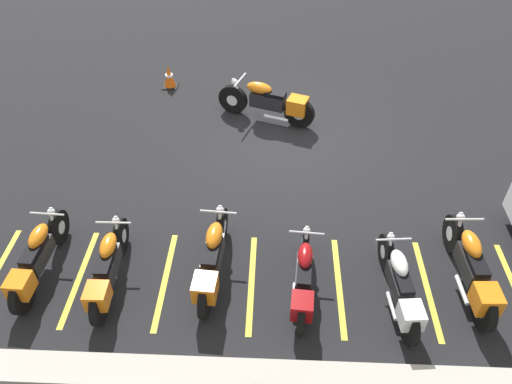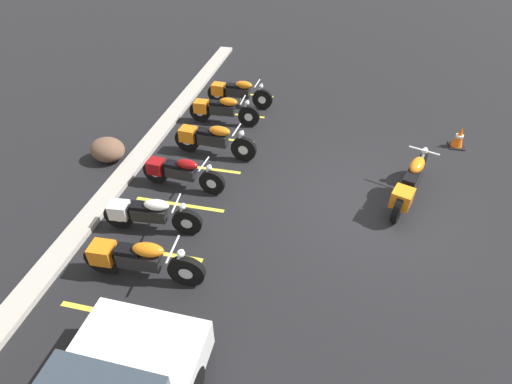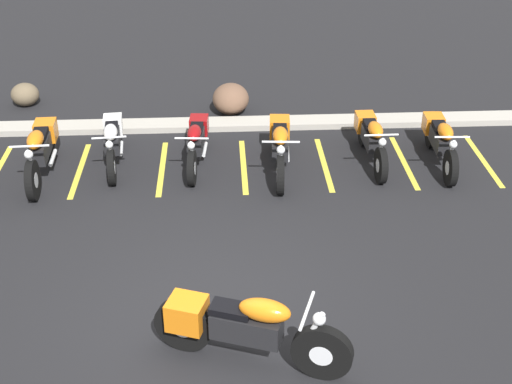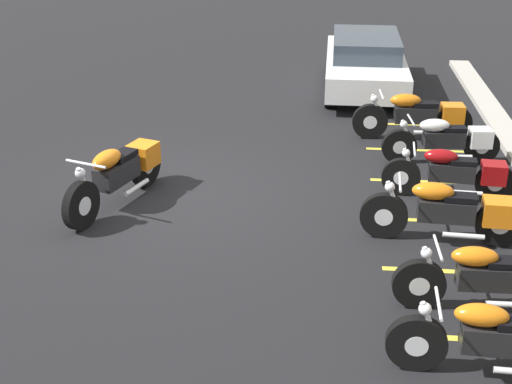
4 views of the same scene
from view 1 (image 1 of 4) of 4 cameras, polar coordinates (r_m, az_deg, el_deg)
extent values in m
plane|color=black|center=(11.69, 3.26, 6.03)|extent=(60.00, 60.00, 0.00)
cylinder|color=black|center=(12.47, -2.64, 10.54)|extent=(0.73, 0.37, 0.73)
cylinder|color=silver|center=(12.47, -2.64, 10.54)|extent=(0.31, 0.22, 0.28)
cylinder|color=black|center=(11.97, 4.97, 8.95)|extent=(0.73, 0.37, 0.73)
cylinder|color=silver|center=(11.97, 4.97, 8.95)|extent=(0.31, 0.22, 0.28)
cube|color=black|center=(12.09, 1.35, 10.40)|extent=(0.89, 0.57, 0.33)
ellipsoid|color=orange|center=(12.01, 0.37, 11.82)|extent=(0.68, 0.48, 0.27)
cube|color=black|center=(11.92, 2.23, 11.13)|extent=(0.55, 0.41, 0.09)
cube|color=orange|center=(11.87, 4.77, 9.81)|extent=(0.55, 0.52, 0.38)
cylinder|color=silver|center=(12.28, -2.11, 11.57)|extent=(0.29, 0.16, 0.59)
cylinder|color=silver|center=(12.12, -1.85, 12.69)|extent=(0.26, 0.66, 0.04)
sphere|color=silver|center=(12.21, -2.47, 12.45)|extent=(0.15, 0.15, 0.15)
cylinder|color=silver|center=(12.06, 2.31, 8.45)|extent=(0.60, 0.27, 0.08)
cylinder|color=black|center=(9.56, 21.57, -4.44)|extent=(0.15, 0.69, 0.69)
cylinder|color=silver|center=(9.56, 21.57, -4.44)|extent=(0.14, 0.27, 0.26)
cylinder|color=black|center=(8.62, 24.60, -12.11)|extent=(0.15, 0.69, 0.69)
cylinder|color=silver|center=(8.62, 24.60, -12.11)|extent=(0.14, 0.27, 0.26)
cube|color=black|center=(8.93, 23.35, -7.67)|extent=(0.32, 0.80, 0.31)
ellipsoid|color=orange|center=(8.86, 23.43, -5.46)|extent=(0.30, 0.59, 0.25)
cube|color=black|center=(8.68, 24.07, -7.64)|extent=(0.27, 0.47, 0.08)
cube|color=orange|center=(8.51, 24.85, -11.07)|extent=(0.39, 0.43, 0.35)
cylinder|color=silver|center=(9.30, 22.19, -3.82)|extent=(0.07, 0.27, 0.55)
cylinder|color=silver|center=(9.08, 22.73, -2.90)|extent=(0.65, 0.06, 0.04)
sphere|color=silver|center=(9.23, 22.35, -2.68)|extent=(0.15, 0.15, 0.15)
cylinder|color=silver|center=(8.94, 22.46, -10.28)|extent=(0.10, 0.57, 0.07)
cylinder|color=black|center=(8.93, 14.63, -6.61)|extent=(0.17, 0.63, 0.62)
cylinder|color=silver|center=(8.93, 14.63, -6.61)|extent=(0.14, 0.25, 0.24)
cylinder|color=black|center=(8.09, 17.15, -14.30)|extent=(0.17, 0.63, 0.62)
cylinder|color=silver|center=(8.09, 17.15, -14.30)|extent=(0.14, 0.25, 0.24)
cube|color=black|center=(8.36, 16.07, -9.91)|extent=(0.33, 0.74, 0.28)
ellipsoid|color=white|center=(8.28, 16.06, -7.79)|extent=(0.29, 0.55, 0.23)
cube|color=black|center=(8.12, 16.61, -9.95)|extent=(0.26, 0.43, 0.08)
cube|color=white|center=(7.98, 17.30, -13.32)|extent=(0.37, 0.41, 0.32)
cylinder|color=silver|center=(8.69, 15.08, -6.08)|extent=(0.08, 0.25, 0.50)
cylinder|color=silver|center=(8.48, 15.46, -5.24)|extent=(0.59, 0.09, 0.03)
sphere|color=silver|center=(8.61, 15.17, -4.99)|extent=(0.13, 0.13, 0.13)
cylinder|color=silver|center=(8.40, 15.25, -12.44)|extent=(0.11, 0.52, 0.07)
cylinder|color=black|center=(8.79, 5.65, -6.07)|extent=(0.16, 0.63, 0.62)
cylinder|color=silver|center=(8.79, 5.65, -6.07)|extent=(0.14, 0.24, 0.24)
cylinder|color=black|center=(7.88, 5.17, -13.85)|extent=(0.16, 0.63, 0.62)
cylinder|color=silver|center=(7.88, 5.17, -13.85)|extent=(0.14, 0.24, 0.24)
cube|color=black|center=(8.18, 5.47, -9.38)|extent=(0.32, 0.73, 0.28)
ellipsoid|color=maroon|center=(8.11, 5.65, -7.23)|extent=(0.28, 0.54, 0.23)
cube|color=black|center=(7.93, 5.51, -9.42)|extent=(0.26, 0.43, 0.08)
cube|color=maroon|center=(7.77, 5.27, -12.86)|extent=(0.37, 0.40, 0.32)
cylinder|color=silver|center=(8.54, 5.72, -5.52)|extent=(0.07, 0.25, 0.50)
cylinder|color=silver|center=(8.32, 5.82, -4.66)|extent=(0.58, 0.08, 0.03)
sphere|color=silver|center=(8.46, 5.82, -4.42)|extent=(0.13, 0.13, 0.13)
cylinder|color=silver|center=(8.25, 4.34, -11.80)|extent=(0.10, 0.52, 0.07)
cylinder|color=black|center=(9.06, -3.95, -3.92)|extent=(0.17, 0.68, 0.67)
cylinder|color=silver|center=(9.06, -3.95, -3.92)|extent=(0.15, 0.26, 0.26)
cylinder|color=black|center=(8.05, -5.81, -11.91)|extent=(0.17, 0.68, 0.67)
cylinder|color=silver|center=(8.05, -5.81, -11.91)|extent=(0.15, 0.26, 0.26)
cube|color=black|center=(8.38, -4.94, -7.25)|extent=(0.34, 0.79, 0.31)
ellipsoid|color=orange|center=(8.31, -4.80, -4.95)|extent=(0.30, 0.59, 0.25)
cube|color=black|center=(8.12, -5.24, -7.22)|extent=(0.28, 0.47, 0.08)
cube|color=orange|center=(7.93, -5.84, -10.82)|extent=(0.40, 0.43, 0.35)
cylinder|color=silver|center=(8.78, -4.16, -3.26)|extent=(0.08, 0.27, 0.54)
cylinder|color=silver|center=(8.56, -4.31, -2.29)|extent=(0.63, 0.08, 0.04)
sphere|color=silver|center=(8.71, -4.14, -2.08)|extent=(0.14, 0.14, 0.14)
cylinder|color=silver|center=(8.48, -6.09, -9.81)|extent=(0.11, 0.57, 0.07)
cylinder|color=black|center=(9.22, -15.18, -4.83)|extent=(0.12, 0.64, 0.64)
cylinder|color=silver|center=(9.22, -15.18, -4.83)|extent=(0.12, 0.24, 0.24)
cylinder|color=black|center=(8.31, -17.52, -12.25)|extent=(0.12, 0.64, 0.64)
cylinder|color=silver|center=(8.31, -17.52, -12.25)|extent=(0.12, 0.24, 0.24)
cube|color=black|center=(8.61, -16.53, -7.97)|extent=(0.28, 0.74, 0.29)
ellipsoid|color=orange|center=(8.54, -16.55, -5.86)|extent=(0.26, 0.54, 0.23)
cube|color=black|center=(8.37, -17.05, -7.96)|extent=(0.24, 0.43, 0.08)
cube|color=orange|center=(8.21, -17.68, -11.26)|extent=(0.35, 0.39, 0.33)
cylinder|color=silver|center=(8.97, -15.62, -4.26)|extent=(0.06, 0.25, 0.51)
cylinder|color=silver|center=(8.76, -16.00, -3.38)|extent=(0.60, 0.04, 0.03)
sphere|color=silver|center=(8.89, -15.72, -3.17)|extent=(0.13, 0.13, 0.13)
cylinder|color=silver|center=(8.72, -17.41, -10.35)|extent=(0.08, 0.53, 0.07)
cylinder|color=black|center=(9.72, -21.63, -3.76)|extent=(0.15, 0.64, 0.64)
cylinder|color=silver|center=(9.72, -21.63, -3.76)|extent=(0.13, 0.25, 0.24)
cylinder|color=black|center=(8.88, -25.17, -10.58)|extent=(0.15, 0.64, 0.64)
cylinder|color=silver|center=(8.88, -25.17, -10.58)|extent=(0.13, 0.25, 0.24)
cube|color=black|center=(9.15, -23.66, -6.63)|extent=(0.31, 0.75, 0.29)
ellipsoid|color=orange|center=(9.09, -23.64, -4.62)|extent=(0.28, 0.55, 0.23)
cube|color=black|center=(8.92, -24.40, -6.56)|extent=(0.25, 0.44, 0.08)
cube|color=orange|center=(8.77, -25.37, -9.62)|extent=(0.37, 0.40, 0.33)
cylinder|color=silver|center=(9.48, -22.26, -3.18)|extent=(0.07, 0.26, 0.52)
cylinder|color=silver|center=(9.28, -22.78, -2.31)|extent=(0.60, 0.06, 0.03)
sphere|color=silver|center=(9.41, -22.37, -2.13)|extent=(0.14, 0.14, 0.14)
cylinder|color=silver|center=(9.28, -24.51, -8.83)|extent=(0.09, 0.54, 0.07)
cube|color=#A8A399|center=(7.62, 3.35, -20.42)|extent=(18.00, 0.50, 0.12)
cube|color=black|center=(13.93, -9.76, 11.85)|extent=(0.40, 0.40, 0.03)
cone|color=#EA590F|center=(13.79, -9.90, 12.89)|extent=(0.32, 0.32, 0.60)
cylinder|color=white|center=(13.78, -9.92, 13.00)|extent=(0.20, 0.20, 0.06)
cube|color=gold|center=(9.01, 18.99, -10.38)|extent=(0.10, 2.10, 0.00)
cube|color=gold|center=(8.69, 9.46, -10.50)|extent=(0.10, 2.10, 0.00)
cube|color=gold|center=(8.61, -0.52, -10.32)|extent=(0.10, 2.10, 0.00)
cube|color=gold|center=(8.79, -10.35, -9.84)|extent=(0.10, 2.10, 0.00)
cube|color=gold|center=(9.20, -19.52, -9.14)|extent=(0.10, 2.10, 0.00)
camera|label=2|loc=(11.39, 49.52, 24.91)|focal=28.00mm
camera|label=3|loc=(16.82, 3.41, 39.10)|focal=50.00mm
camera|label=4|loc=(12.55, -54.00, 16.70)|focal=50.00mm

